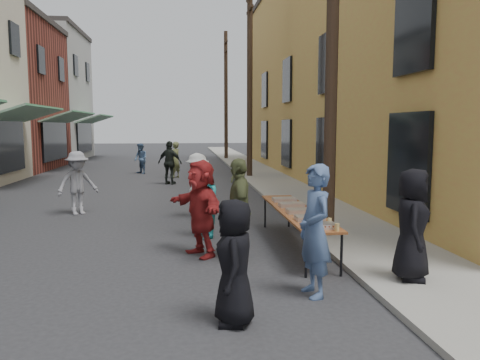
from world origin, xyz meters
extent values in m
plane|color=#28282B|center=(0.00, 0.00, 0.00)|extent=(120.00, 120.00, 0.00)
cube|color=gray|center=(5.00, 15.00, 0.05)|extent=(2.20, 60.00, 0.10)
cube|color=gray|center=(-10.00, 29.00, 4.50)|extent=(8.00, 8.00, 9.00)
cube|color=#C68C47|center=(11.10, 14.00, 5.00)|extent=(10.00, 28.00, 10.00)
cylinder|color=#2D2116|center=(4.30, 3.00, 4.50)|extent=(0.26, 0.26, 9.00)
cylinder|color=#2D2116|center=(4.30, 15.00, 4.50)|extent=(0.26, 0.26, 9.00)
cylinder|color=#2D2116|center=(4.30, 27.00, 4.50)|extent=(0.26, 0.26, 9.00)
cube|color=maroon|center=(3.44, 2.40, 0.73)|extent=(0.70, 4.00, 0.04)
cylinder|color=black|center=(3.15, 0.52, 0.35)|extent=(0.04, 0.04, 0.71)
cylinder|color=black|center=(3.73, 0.52, 0.35)|extent=(0.04, 0.04, 0.71)
cylinder|color=black|center=(3.15, 4.28, 0.35)|extent=(0.04, 0.04, 0.71)
cylinder|color=black|center=(3.73, 4.28, 0.35)|extent=(0.04, 0.04, 0.71)
cube|color=maroon|center=(3.44, 0.75, 0.79)|extent=(0.50, 0.33, 0.08)
cube|color=#B2B2B7|center=(3.44, 1.40, 0.79)|extent=(0.50, 0.33, 0.08)
cube|color=tan|center=(3.44, 2.10, 0.79)|extent=(0.50, 0.33, 0.08)
cube|color=#B2B2B7|center=(3.44, 2.80, 0.79)|extent=(0.50, 0.33, 0.08)
cube|color=tan|center=(3.44, 3.50, 0.79)|extent=(0.50, 0.33, 0.08)
cylinder|color=#A57F26|center=(3.22, 0.45, 0.79)|extent=(0.07, 0.07, 0.08)
cylinder|color=#A57F26|center=(3.22, 0.55, 0.79)|extent=(0.07, 0.07, 0.08)
cylinder|color=#A57F26|center=(3.22, 0.65, 0.79)|extent=(0.07, 0.07, 0.08)
cylinder|color=tan|center=(3.64, 0.50, 0.81)|extent=(0.08, 0.08, 0.12)
imported|color=black|center=(1.84, -1.06, 0.77)|extent=(0.55, 0.79, 1.54)
imported|color=#48608B|center=(3.06, -0.25, 0.94)|extent=(0.55, 0.75, 1.88)
imported|color=teal|center=(1.67, 3.38, 0.77)|extent=(0.62, 0.78, 1.55)
imported|color=silver|center=(1.60, 5.64, 0.85)|extent=(0.90, 1.23, 1.70)
imported|color=#565E36|center=(2.22, 1.71, 0.92)|extent=(0.47, 1.09, 1.84)
imported|color=maroon|center=(1.55, 2.03, 0.90)|extent=(1.22, 1.73, 1.80)
imported|color=black|center=(4.63, -0.02, 0.94)|extent=(0.82, 0.97, 1.68)
imported|color=gray|center=(-1.63, 6.52, 0.86)|extent=(1.29, 1.15, 1.73)
imported|color=black|center=(0.68, 12.92, 0.90)|extent=(1.14, 0.84, 1.79)
imported|color=#636B3D|center=(0.85, 15.36, 0.84)|extent=(0.70, 0.73, 1.68)
imported|color=#456186|center=(-0.90, 17.46, 0.77)|extent=(0.91, 0.95, 1.55)
camera|label=1|loc=(1.24, -6.52, 2.41)|focal=35.00mm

